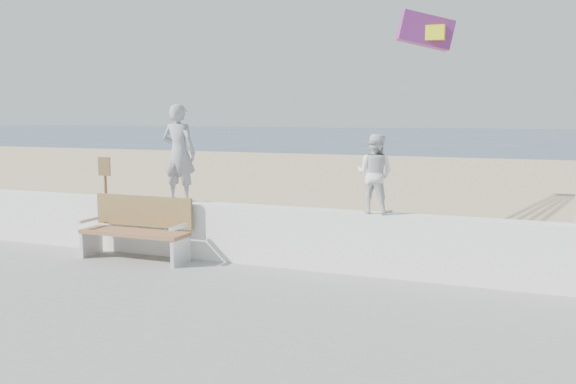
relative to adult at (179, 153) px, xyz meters
name	(u,v)px	position (x,y,z in m)	size (l,w,h in m)	color
ground	(220,316)	(1.78, -2.00, -1.87)	(220.00, 220.00, 0.00)	#2E455C
sand	(382,209)	(1.78, 7.00, -1.83)	(90.00, 40.00, 0.08)	tan
seawall	(281,236)	(1.78, 0.00, -1.24)	(30.00, 0.35, 0.90)	white
adult	(179,153)	(0.00, 0.00, 0.00)	(0.58, 0.38, 1.58)	#949499
child	(375,174)	(3.23, 0.00, -0.22)	(0.55, 0.43, 1.14)	silver
bench	(138,228)	(-0.52, -0.45, -1.18)	(1.80, 0.57, 1.00)	#986642
parafoil_kite	(427,31)	(3.62, 1.84, 1.98)	(0.96, 0.62, 0.65)	red
sign	(105,183)	(-3.62, 2.69, -0.92)	(0.32, 0.07, 1.46)	brown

